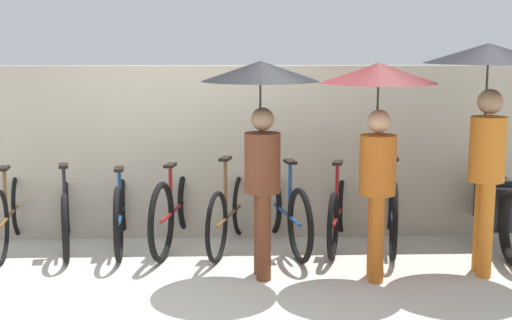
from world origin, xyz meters
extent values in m
plane|color=beige|center=(0.00, 0.00, 0.00)|extent=(30.00, 30.00, 0.00)
cube|color=#B2A893|center=(0.00, 1.68, 0.93)|extent=(13.00, 0.12, 1.86)
torus|color=black|center=(-2.03, 1.79, 0.36)|extent=(0.13, 0.73, 0.73)
torus|color=black|center=(-1.91, 0.77, 0.36)|extent=(0.13, 0.73, 0.73)
cylinder|color=brown|center=(-1.97, 1.28, 0.36)|extent=(0.15, 1.03, 0.04)
cylinder|color=brown|center=(-1.95, 1.10, 0.61)|extent=(0.04, 0.04, 0.50)
cube|color=black|center=(-1.95, 1.10, 0.87)|extent=(0.11, 0.21, 0.03)
cylinder|color=brown|center=(-2.03, 1.79, 0.68)|extent=(0.04, 0.04, 0.63)
cylinder|color=brown|center=(-2.03, 1.79, 0.99)|extent=(0.44, 0.08, 0.03)
torus|color=black|center=(-1.51, 1.77, 0.33)|extent=(0.20, 0.67, 0.67)
torus|color=black|center=(-1.30, 0.82, 0.33)|extent=(0.20, 0.67, 0.67)
cylinder|color=black|center=(-1.41, 1.29, 0.33)|extent=(0.24, 0.96, 0.04)
cylinder|color=black|center=(-1.37, 1.13, 0.60)|extent=(0.04, 0.04, 0.54)
cube|color=black|center=(-1.37, 1.13, 0.89)|extent=(0.13, 0.21, 0.03)
cylinder|color=black|center=(-1.51, 1.77, 0.70)|extent=(0.04, 0.04, 0.74)
cylinder|color=black|center=(-1.51, 1.77, 1.08)|extent=(0.44, 0.12, 0.03)
torus|color=black|center=(-0.89, 1.85, 0.37)|extent=(0.12, 0.74, 0.74)
torus|color=black|center=(-0.79, 0.82, 0.37)|extent=(0.12, 0.74, 0.74)
cylinder|color=#19478C|center=(-0.84, 1.33, 0.37)|extent=(0.13, 1.04, 0.04)
cylinder|color=#19478C|center=(-0.83, 1.15, 0.60)|extent=(0.04, 0.04, 0.46)
cube|color=black|center=(-0.83, 1.15, 0.85)|extent=(0.11, 0.21, 0.03)
cylinder|color=#19478C|center=(-0.89, 1.85, 0.68)|extent=(0.04, 0.04, 0.62)
cylinder|color=#19478C|center=(-0.89, 1.85, 0.99)|extent=(0.44, 0.07, 0.03)
torus|color=black|center=(-0.18, 1.88, 0.39)|extent=(0.20, 0.78, 0.78)
torus|color=black|center=(-0.38, 0.81, 0.39)|extent=(0.20, 0.78, 0.78)
cylinder|color=maroon|center=(-0.28, 1.34, 0.39)|extent=(0.23, 1.07, 0.04)
cylinder|color=maroon|center=(-0.32, 1.15, 0.63)|extent=(0.04, 0.04, 0.48)
cube|color=black|center=(-0.32, 1.15, 0.88)|extent=(0.12, 0.21, 0.03)
cylinder|color=maroon|center=(-0.18, 1.88, 0.74)|extent=(0.04, 0.04, 0.71)
cylinder|color=maroon|center=(-0.18, 1.88, 1.10)|extent=(0.44, 0.11, 0.03)
torus|color=black|center=(0.41, 1.74, 0.35)|extent=(0.22, 0.69, 0.70)
torus|color=black|center=(0.16, 0.75, 0.35)|extent=(0.22, 0.69, 0.70)
cylinder|color=brown|center=(0.28, 1.25, 0.35)|extent=(0.29, 1.00, 0.04)
cylinder|color=brown|center=(0.24, 1.08, 0.65)|extent=(0.04, 0.04, 0.60)
cube|color=black|center=(0.24, 1.08, 0.96)|extent=(0.14, 0.22, 0.03)
cylinder|color=brown|center=(0.41, 1.74, 0.66)|extent=(0.04, 0.04, 0.62)
cylinder|color=brown|center=(0.41, 1.74, 0.97)|extent=(0.43, 0.14, 0.03)
torus|color=black|center=(0.73, 1.78, 0.37)|extent=(0.21, 0.73, 0.73)
torus|color=black|center=(0.95, 0.72, 0.37)|extent=(0.21, 0.73, 0.73)
cylinder|color=#19478C|center=(0.84, 1.25, 0.37)|extent=(0.26, 1.07, 0.04)
cylinder|color=#19478C|center=(0.88, 1.07, 0.64)|extent=(0.04, 0.04, 0.55)
cube|color=black|center=(0.88, 1.07, 0.93)|extent=(0.13, 0.21, 0.03)
cylinder|color=#19478C|center=(0.73, 1.78, 0.73)|extent=(0.04, 0.04, 0.72)
cylinder|color=#19478C|center=(0.73, 1.78, 1.09)|extent=(0.44, 0.12, 0.03)
torus|color=black|center=(1.53, 1.78, 0.34)|extent=(0.22, 0.67, 0.67)
torus|color=black|center=(1.28, 0.80, 0.34)|extent=(0.22, 0.67, 0.67)
cylinder|color=maroon|center=(1.41, 1.29, 0.34)|extent=(0.28, 0.99, 0.04)
cylinder|color=maroon|center=(1.36, 1.12, 0.61)|extent=(0.04, 0.04, 0.55)
cube|color=black|center=(1.36, 1.12, 0.91)|extent=(0.14, 0.22, 0.03)
cylinder|color=maroon|center=(1.53, 1.78, 0.70)|extent=(0.04, 0.04, 0.72)
cylinder|color=maroon|center=(1.53, 1.78, 1.06)|extent=(0.43, 0.13, 0.03)
torus|color=black|center=(2.07, 1.83, 0.38)|extent=(0.19, 0.76, 0.77)
torus|color=black|center=(1.87, 0.78, 0.38)|extent=(0.19, 0.76, 0.77)
cylinder|color=#19478C|center=(1.97, 1.31, 0.38)|extent=(0.23, 1.05, 0.04)
cylinder|color=#19478C|center=(1.93, 1.12, 0.66)|extent=(0.04, 0.04, 0.55)
cube|color=black|center=(1.93, 1.12, 0.95)|extent=(0.13, 0.21, 0.03)
cylinder|color=#19478C|center=(2.07, 1.83, 0.70)|extent=(0.04, 0.04, 0.62)
cylinder|color=#19478C|center=(2.07, 1.83, 1.01)|extent=(0.44, 0.11, 0.03)
cylinder|color=brown|center=(0.58, 0.22, 0.39)|extent=(0.13, 0.13, 0.78)
cylinder|color=brown|center=(0.57, 0.40, 0.39)|extent=(0.13, 0.13, 0.78)
cylinder|color=brown|center=(0.57, 0.31, 1.05)|extent=(0.32, 0.32, 0.53)
sphere|color=#997051|center=(0.57, 0.31, 1.44)|extent=(0.20, 0.20, 0.20)
cylinder|color=#332D28|center=(0.56, 0.45, 1.42)|extent=(0.02, 0.02, 0.68)
cone|color=black|center=(0.56, 0.45, 1.85)|extent=(1.06, 1.06, 0.18)
cylinder|color=#B25619|center=(1.58, 0.13, 0.39)|extent=(0.13, 0.13, 0.78)
cylinder|color=#B25619|center=(1.59, 0.31, 0.39)|extent=(0.13, 0.13, 0.78)
cylinder|color=#B25619|center=(1.58, 0.22, 1.04)|extent=(0.32, 0.32, 0.53)
sphere|color=tan|center=(1.58, 0.22, 1.42)|extent=(0.20, 0.20, 0.20)
cylinder|color=#332D28|center=(1.60, 0.36, 1.41)|extent=(0.02, 0.02, 0.68)
cone|color=#591919|center=(1.60, 0.36, 1.84)|extent=(1.04, 1.04, 0.18)
cylinder|color=#C66B1E|center=(2.58, 0.24, 0.43)|extent=(0.13, 0.13, 0.86)
cylinder|color=#C66B1E|center=(2.60, 0.42, 0.43)|extent=(0.13, 0.13, 0.86)
cylinder|color=#C66B1E|center=(2.59, 0.33, 1.16)|extent=(0.32, 0.32, 0.59)
sphere|color=#997051|center=(2.59, 0.33, 1.58)|extent=(0.22, 0.22, 0.22)
cylinder|color=#332D28|center=(2.61, 0.47, 1.55)|extent=(0.02, 0.02, 0.73)
cone|color=black|center=(2.61, 0.47, 2.00)|extent=(1.15, 1.15, 0.18)
torus|color=black|center=(3.09, 2.00, 0.36)|extent=(0.16, 0.73, 0.73)
cube|color=black|center=(3.03, 1.29, 0.44)|extent=(0.30, 0.79, 0.44)
cube|color=black|center=(3.03, 1.29, 0.69)|extent=(0.26, 0.56, 0.06)
cylinder|color=#B2B2B7|center=(3.09, 2.00, 0.91)|extent=(0.58, 0.08, 0.03)
camera|label=1|loc=(0.31, -5.89, 2.11)|focal=50.00mm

